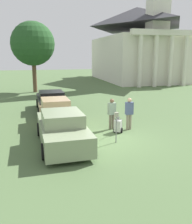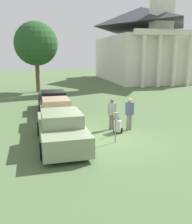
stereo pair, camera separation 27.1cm
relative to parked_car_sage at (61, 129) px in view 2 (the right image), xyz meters
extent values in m
plane|color=#4C663D|center=(2.28, 0.14, -0.72)|extent=(120.00, 120.00, 0.00)
cube|color=gray|center=(0.00, 0.04, -0.12)|extent=(2.13, 5.08, 0.83)
cube|color=gray|center=(0.01, -0.16, 0.57)|extent=(1.78, 2.17, 0.56)
cylinder|color=black|center=(-1.01, 1.56, -0.39)|extent=(0.21, 0.67, 0.67)
cylinder|color=black|center=(0.89, 1.63, -0.39)|extent=(0.21, 0.67, 0.67)
cylinder|color=black|center=(-0.89, -1.55, -0.39)|extent=(0.21, 0.67, 0.67)
cylinder|color=black|center=(1.01, -1.48, -0.39)|extent=(0.21, 0.67, 0.67)
cube|color=tan|center=(0.00, 3.86, -0.17)|extent=(1.94, 4.68, 0.72)
cube|color=tan|center=(0.01, 3.68, 0.49)|extent=(1.62, 2.00, 0.60)
cylinder|color=black|center=(-0.92, 5.26, -0.38)|extent=(0.21, 0.70, 0.70)
cylinder|color=black|center=(0.80, 5.32, -0.38)|extent=(0.21, 0.70, 0.70)
cylinder|color=black|center=(-0.81, 2.40, -0.38)|extent=(0.21, 0.70, 0.70)
cylinder|color=black|center=(0.91, 2.46, -0.38)|extent=(0.21, 0.70, 0.70)
cube|color=black|center=(0.00, 7.33, -0.13)|extent=(2.07, 4.85, 0.83)
cube|color=black|center=(0.01, 7.14, 0.52)|extent=(1.74, 2.07, 0.46)
cylinder|color=black|center=(-0.98, 8.77, -0.39)|extent=(0.21, 0.68, 0.67)
cylinder|color=black|center=(0.87, 8.84, -0.39)|extent=(0.21, 0.68, 0.67)
cylinder|color=black|center=(-0.87, 5.81, -0.39)|extent=(0.21, 0.68, 0.67)
cylinder|color=black|center=(0.98, 5.88, -0.39)|extent=(0.21, 0.68, 0.67)
cylinder|color=slate|center=(2.48, -0.35, -0.11)|extent=(0.05, 0.05, 1.24)
cube|color=gray|center=(2.48, -0.35, 0.62)|extent=(0.18, 0.09, 0.22)
cylinder|color=#665B4C|center=(3.01, 1.80, -0.31)|extent=(0.14, 0.14, 0.83)
cylinder|color=#665B4C|center=(2.84, 1.79, -0.31)|extent=(0.14, 0.14, 0.83)
cube|color=gray|center=(2.93, 1.79, 0.43)|extent=(0.44, 0.26, 0.66)
sphere|color=brown|center=(2.93, 1.79, 0.87)|extent=(0.22, 0.22, 0.22)
cylinder|color=gray|center=(3.91, 1.50, -0.30)|extent=(0.14, 0.14, 0.86)
cylinder|color=gray|center=(3.74, 1.49, -0.30)|extent=(0.14, 0.14, 0.86)
cube|color=#4C597F|center=(3.83, 1.49, 0.47)|extent=(0.44, 0.25, 0.68)
sphere|color=tan|center=(3.83, 1.49, 0.93)|extent=(0.23, 0.23, 0.23)
cube|color=#B2B2AD|center=(3.06, 1.09, -0.34)|extent=(0.54, 0.56, 0.60)
cone|color=#59595B|center=(3.06, 1.09, 0.04)|extent=(0.18, 0.18, 0.16)
cylinder|color=#4C4C4C|center=(2.81, 0.69, 0.06)|extent=(0.34, 0.52, 0.43)
cylinder|color=black|center=(2.88, 1.20, -0.58)|extent=(0.19, 0.26, 0.28)
cylinder|color=black|center=(3.24, 0.98, -0.58)|extent=(0.19, 0.26, 0.28)
cube|color=silver|center=(14.96, 27.91, 2.65)|extent=(10.55, 17.40, 6.75)
pyramid|color=#333338|center=(14.96, 27.91, 9.06)|extent=(10.76, 17.75, 3.04)
cylinder|color=silver|center=(11.79, 18.61, 2.48)|extent=(0.56, 0.56, 6.41)
cylinder|color=silver|center=(13.90, 18.61, 2.48)|extent=(0.56, 0.56, 6.41)
cylinder|color=silver|center=(16.01, 18.61, 2.48)|extent=(0.56, 0.56, 6.41)
cylinder|color=silver|center=(18.12, 18.61, 2.48)|extent=(0.56, 0.56, 6.41)
cube|color=silver|center=(14.96, 18.61, 6.04)|extent=(8.96, 0.70, 0.70)
cylinder|color=brown|center=(-1.12, 17.32, 0.89)|extent=(0.44, 0.44, 3.22)
sphere|color=#234C23|center=(-1.12, 17.32, 4.48)|extent=(4.65, 4.65, 4.65)
camera|label=1|loc=(-1.07, -10.96, 3.31)|focal=40.00mm
camera|label=2|loc=(-0.81, -11.02, 3.31)|focal=40.00mm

